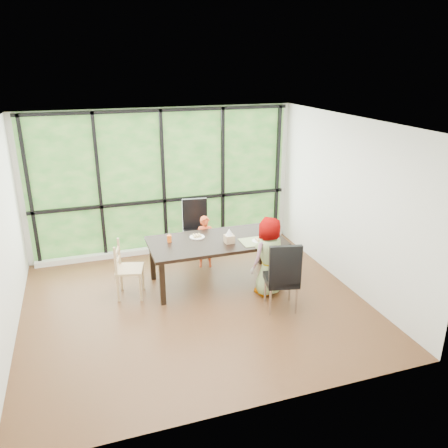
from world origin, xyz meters
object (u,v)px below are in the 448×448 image
(green_cup, at_px, (276,236))
(chair_end_beech, at_px, (130,269))
(child_older, at_px, (267,256))
(child_toddler, at_px, (205,242))
(chair_interior_leather, at_px, (281,275))
(plate_far, at_px, (197,237))
(chair_window_leather, at_px, (196,230))
(white_mug, at_px, (272,229))
(dining_table, at_px, (216,261))
(orange_cup, at_px, (169,239))
(tissue_box, at_px, (229,239))
(plate_near, at_px, (258,241))

(green_cup, bearing_deg, chair_end_beech, 173.35)
(child_older, bearing_deg, green_cup, -152.01)
(child_toddler, relative_size, child_older, 0.75)
(chair_interior_leather, relative_size, plate_far, 4.40)
(chair_window_leather, height_order, white_mug, chair_window_leather)
(white_mug, bearing_deg, child_toddler, 151.07)
(dining_table, bearing_deg, orange_cup, 167.34)
(chair_window_leather, relative_size, chair_interior_leather, 1.00)
(plate_far, distance_m, green_cup, 1.28)
(chair_end_beech, xyz_separation_m, child_toddler, (1.40, 0.65, 0.02))
(chair_window_leather, height_order, chair_interior_leather, same)
(plate_far, bearing_deg, tissue_box, -40.62)
(child_older, bearing_deg, tissue_box, -63.29)
(plate_near, bearing_deg, green_cup, -3.71)
(tissue_box, bearing_deg, dining_table, 136.13)
(dining_table, bearing_deg, chair_window_leather, 92.29)
(child_toddler, bearing_deg, orange_cup, -134.54)
(chair_end_beech, distance_m, child_toddler, 1.55)
(white_mug, bearing_deg, green_cup, -105.46)
(dining_table, xyz_separation_m, chair_end_beech, (-1.40, -0.01, 0.08))
(dining_table, relative_size, orange_cup, 19.14)
(chair_interior_leather, relative_size, child_older, 0.86)
(chair_window_leather, distance_m, chair_interior_leather, 2.27)
(chair_window_leather, distance_m, green_cup, 1.69)
(child_older, distance_m, white_mug, 0.79)
(dining_table, xyz_separation_m, chair_window_leather, (-0.04, 1.08, 0.17))
(child_toddler, distance_m, plate_near, 1.14)
(white_mug, bearing_deg, chair_interior_leather, -107.49)
(chair_window_leather, distance_m, plate_near, 1.52)
(dining_table, xyz_separation_m, green_cup, (0.92, -0.28, 0.43))
(chair_interior_leather, bearing_deg, child_older, -75.92)
(child_older, bearing_deg, dining_table, -63.54)
(plate_far, bearing_deg, chair_window_leather, 75.96)
(child_toddler, relative_size, green_cup, 8.25)
(dining_table, xyz_separation_m, orange_cup, (-0.73, 0.16, 0.43))
(chair_end_beech, bearing_deg, chair_window_leather, -37.04)
(chair_end_beech, relative_size, child_toddler, 0.96)
(child_older, height_order, plate_near, child_older)
(dining_table, xyz_separation_m, child_older, (0.64, -0.60, 0.25))
(plate_near, bearing_deg, tissue_box, 167.62)
(dining_table, height_order, white_mug, white_mug)
(chair_window_leather, height_order, chair_end_beech, chair_window_leather)
(dining_table, height_order, tissue_box, tissue_box)
(child_older, distance_m, green_cup, 0.46)
(child_toddler, relative_size, white_mug, 10.16)
(chair_window_leather, distance_m, tissue_box, 1.29)
(plate_far, distance_m, orange_cup, 0.47)
(dining_table, xyz_separation_m, child_toddler, (0.00, 0.64, 0.09))
(white_mug, bearing_deg, dining_table, -175.64)
(green_cup, bearing_deg, plate_near, 176.29)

